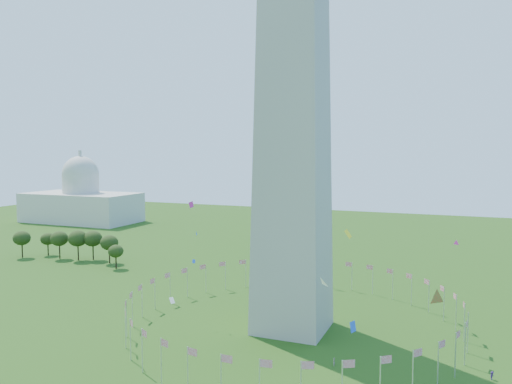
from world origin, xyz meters
TOP-DOWN VIEW (x-y plane):
  - flag_ring at (-0.00, 50.00)m, footprint 80.24×80.24m
  - capitol_building at (-180.00, 180.00)m, footprint 70.00×35.00m
  - kites_aloft at (20.08, 19.73)m, footprint 85.55×60.70m
  - tree_line_west at (-105.87, 91.26)m, footprint 54.70×15.34m

SIDE VIEW (x-z plane):
  - flag_ring at x=0.00m, z-range 0.00..9.00m
  - tree_line_west at x=-105.87m, z-range -0.49..11.43m
  - kites_aloft at x=20.08m, z-range -0.43..38.91m
  - capitol_building at x=-180.00m, z-range 0.00..46.00m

